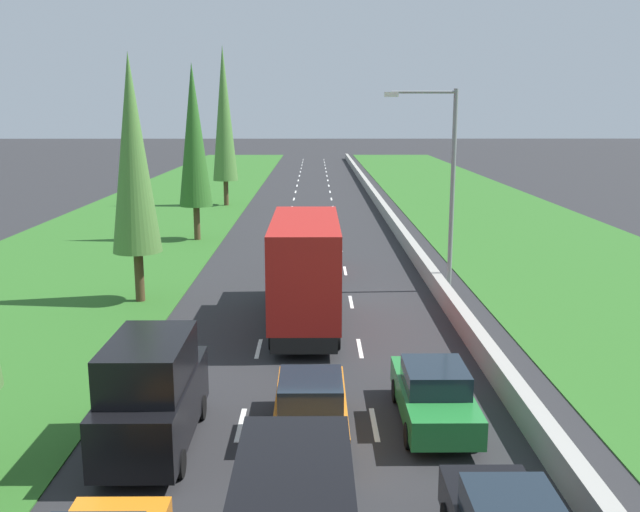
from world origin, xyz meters
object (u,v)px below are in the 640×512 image
at_px(green_sedan_right_lane, 434,394).
at_px(poplar_tree_fourth, 224,114).
at_px(orange_sedan_centre_lane, 311,408).
at_px(red_box_truck_centre_lane, 306,268).
at_px(poplar_tree_third, 194,136).
at_px(poplar_tree_second, 133,155).
at_px(red_sedan_centre_lane, 315,255).
at_px(street_light_mast, 445,176).
at_px(black_van_left_lane, 152,393).

height_order(green_sedan_right_lane, poplar_tree_fourth, poplar_tree_fourth).
bearing_deg(green_sedan_right_lane, orange_sedan_centre_lane, -165.76).
bearing_deg(red_box_truck_centre_lane, green_sedan_right_lane, -68.94).
distance_m(orange_sedan_centre_lane, poplar_tree_third, 29.16).
distance_m(orange_sedan_centre_lane, green_sedan_right_lane, 3.30).
bearing_deg(poplar_tree_second, poplar_tree_fourth, 90.30).
bearing_deg(green_sedan_right_lane, red_box_truck_centre_lane, 111.06).
xyz_separation_m(red_sedan_centre_lane, street_light_mast, (5.73, -4.15, 4.42)).
bearing_deg(red_box_truck_centre_lane, poplar_tree_fourth, 102.01).
bearing_deg(green_sedan_right_lane, red_sedan_centre_lane, 99.68).
xyz_separation_m(poplar_tree_second, street_light_mast, (13.28, 1.73, -1.03)).
bearing_deg(poplar_tree_fourth, red_box_truck_centre_lane, -77.99).
height_order(red_sedan_centre_lane, poplar_tree_third, poplar_tree_third).
bearing_deg(poplar_tree_third, green_sedan_right_lane, -68.49).
relative_size(poplar_tree_fourth, street_light_mast, 1.50).
height_order(orange_sedan_centre_lane, poplar_tree_second, poplar_tree_second).
xyz_separation_m(black_van_left_lane, street_light_mast, (9.67, 15.12, 3.83)).
bearing_deg(poplar_tree_third, street_light_mast, -44.43).
relative_size(red_sedan_centre_lane, poplar_tree_fourth, 0.33).
height_order(red_box_truck_centre_lane, poplar_tree_second, poplar_tree_second).
relative_size(poplar_tree_second, poplar_tree_fourth, 0.77).
distance_m(orange_sedan_centre_lane, street_light_mast, 16.39).
height_order(orange_sedan_centre_lane, poplar_tree_third, poplar_tree_third).
bearing_deg(red_sedan_centre_lane, green_sedan_right_lane, -80.32).
xyz_separation_m(orange_sedan_centre_lane, poplar_tree_fourth, (-7.57, 44.22, 6.98)).
height_order(black_van_left_lane, poplar_tree_second, poplar_tree_second).
bearing_deg(red_box_truck_centre_lane, black_van_left_lane, -109.16).
height_order(poplar_tree_fourth, street_light_mast, poplar_tree_fourth).
bearing_deg(red_sedan_centre_lane, street_light_mast, -35.86).
height_order(orange_sedan_centre_lane, red_sedan_centre_lane, same).
height_order(black_van_left_lane, red_sedan_centre_lane, black_van_left_lane).
xyz_separation_m(poplar_tree_third, street_light_mast, (13.24, -12.97, -1.31)).
bearing_deg(green_sedan_right_lane, poplar_tree_third, 111.51).
bearing_deg(green_sedan_right_lane, poplar_tree_second, 131.23).
xyz_separation_m(red_box_truck_centre_lane, red_sedan_centre_lane, (0.38, 9.03, -1.37)).
height_order(orange_sedan_centre_lane, green_sedan_right_lane, same).
relative_size(black_van_left_lane, poplar_tree_second, 0.47).
distance_m(red_sedan_centre_lane, poplar_tree_second, 11.01).
bearing_deg(red_sedan_centre_lane, black_van_left_lane, -101.56).
distance_m(green_sedan_right_lane, street_light_mast, 14.77).
relative_size(black_van_left_lane, poplar_tree_fourth, 0.36).
bearing_deg(street_light_mast, black_van_left_lane, -122.62).
height_order(orange_sedan_centre_lane, street_light_mast, street_light_mast).
xyz_separation_m(green_sedan_right_lane, red_sedan_centre_lane, (-3.07, 17.99, 0.00)).
bearing_deg(poplar_tree_third, orange_sedan_centre_lane, -75.07).
bearing_deg(black_van_left_lane, poplar_tree_second, 105.07).
distance_m(green_sedan_right_lane, poplar_tree_second, 17.00).
relative_size(orange_sedan_centre_lane, red_box_truck_centre_lane, 0.48).
height_order(black_van_left_lane, poplar_tree_third, poplar_tree_third).
bearing_deg(street_light_mast, orange_sedan_centre_lane, -111.83).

